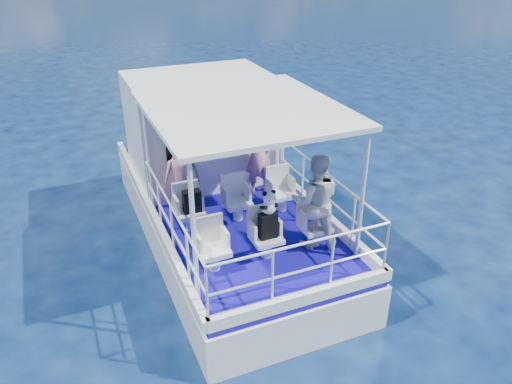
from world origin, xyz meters
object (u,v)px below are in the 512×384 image
(passenger_port_fwd, at_px, (182,174))
(panda, at_px, (269,202))
(backpack_center, at_px, (268,226))
(passenger_stbd_aft, at_px, (315,201))

(passenger_port_fwd, relative_size, panda, 3.67)
(passenger_port_fwd, xyz_separation_m, backpack_center, (0.81, -2.13, -0.13))
(passenger_stbd_aft, height_order, panda, passenger_stbd_aft)
(passenger_stbd_aft, relative_size, panda, 4.22)
(passenger_stbd_aft, bearing_deg, panda, 25.29)
(passenger_stbd_aft, distance_m, panda, 0.87)
(passenger_stbd_aft, bearing_deg, passenger_port_fwd, -27.83)
(backpack_center, xyz_separation_m, panda, (0.02, 0.01, 0.41))
(passenger_port_fwd, distance_m, backpack_center, 2.28)
(passenger_port_fwd, distance_m, panda, 2.29)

